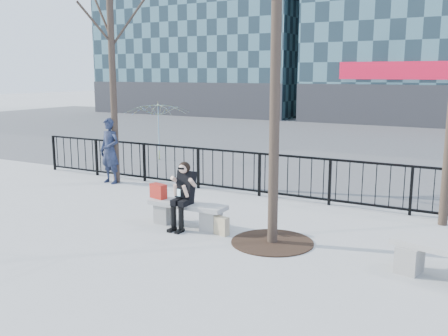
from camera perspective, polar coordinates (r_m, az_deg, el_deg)
The scene contains 11 objects.
ground at distance 10.16m, azimuth -4.19°, elevation -6.64°, with size 120.00×120.00×0.00m, color #9F9E99.
street_surface at distance 23.91m, azimuth 15.81°, elevation 3.07°, with size 60.00×23.00×0.01m, color #474747.
railing at distance 12.56m, azimuth 3.25°, elevation -0.64°, with size 14.00×0.06×1.10m.
tree_left at distance 14.24m, azimuth -12.94°, elevation 17.88°, with size 2.80×2.80×6.50m.
tree_grate at distance 9.22m, azimuth 5.53°, elevation -8.43°, with size 1.50×1.50×0.02m, color black.
bench_main at distance 10.07m, azimuth -4.21°, elevation -5.01°, with size 1.65×0.46×0.49m.
seated_woman at distance 9.85m, azimuth -4.75°, elevation -3.16°, with size 0.50×0.64×1.34m.
handbag at distance 10.40m, azimuth -7.51°, elevation -2.63°, with size 0.37×0.17×0.30m, color #AE1F15.
shopping_bag at distance 9.59m, azimuth -0.46°, elevation -6.58°, with size 0.37×0.14×0.35m, color beige.
standing_man at distance 14.24m, azimuth -12.91°, elevation 1.93°, with size 0.67×0.44×1.83m, color black.
vendor_umbrella at distance 17.76m, azimuth -7.62°, elevation 4.21°, with size 2.26×2.30×2.07m, color gold.
Camera 1 is at (5.31, -8.11, 3.03)m, focal length 40.00 mm.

